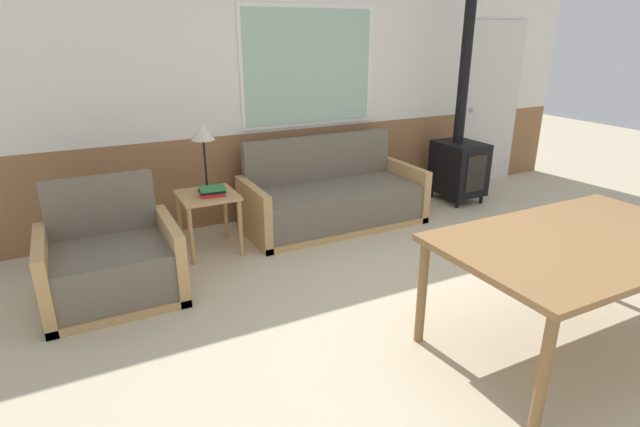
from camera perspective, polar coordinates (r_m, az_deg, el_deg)
ground_plane at (r=3.70m, az=17.16°, el=-11.59°), size 16.00×16.00×0.00m
wall_back at (r=5.36m, az=-1.43°, el=14.47°), size 7.20×0.09×2.70m
couch at (r=5.09m, az=1.52°, el=1.49°), size 1.82×0.79×0.87m
armchair at (r=4.00m, az=-22.68°, el=-5.53°), size 0.95×0.77×0.87m
side_table at (r=4.52m, az=-12.69°, el=1.02°), size 0.49×0.49×0.55m
table_lamp at (r=4.46m, az=-13.23°, el=8.58°), size 0.20×0.20×0.62m
book_stack at (r=4.40m, az=-12.19°, el=2.50°), size 0.23×0.16×0.08m
dining_table at (r=3.36m, az=27.69°, el=-3.54°), size 1.72×1.03×0.74m
wood_stove at (r=6.00m, az=15.67°, el=6.55°), size 0.45×0.57×2.42m
entry_door at (r=6.86m, az=18.80°, el=11.72°), size 0.94×0.09×2.01m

